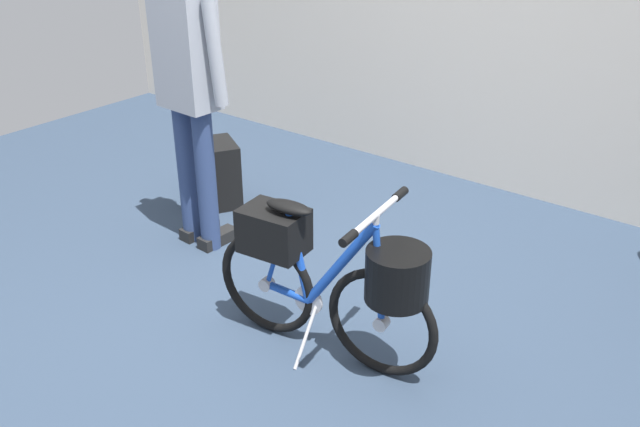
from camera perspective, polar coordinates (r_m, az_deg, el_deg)
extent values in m
plane|color=#2D3D51|center=(3.21, -5.45, -10.40)|extent=(6.99, 6.99, 0.00)
torus|color=black|center=(2.87, 5.21, -9.18)|extent=(0.51, 0.10, 0.51)
cylinder|color=#B7B7BC|center=(2.87, 5.21, -9.18)|extent=(0.07, 0.06, 0.06)
torus|color=black|center=(3.11, -4.46, -5.94)|extent=(0.51, 0.10, 0.51)
cylinder|color=#B7B7BC|center=(3.11, -4.46, -5.94)|extent=(0.07, 0.06, 0.06)
cylinder|color=#1947B2|center=(3.06, -2.75, -6.63)|extent=(0.23, 0.06, 0.05)
cylinder|color=#1947B2|center=(2.82, 1.69, -4.32)|extent=(0.35, 0.08, 0.49)
cylinder|color=#1947B2|center=(2.93, -1.79, -3.68)|extent=(0.13, 0.05, 0.42)
cylinder|color=#1947B2|center=(3.06, -2.75, -6.63)|extent=(0.22, 0.05, 0.04)
cylinder|color=#1947B2|center=(2.75, 4.97, -5.20)|extent=(0.08, 0.04, 0.46)
cylinder|color=#1947B2|center=(2.98, -3.58, -3.02)|extent=(0.15, 0.04, 0.41)
ellipsoid|color=black|center=(2.84, -2.65, 0.54)|extent=(0.23, 0.12, 0.05)
cylinder|color=#B7B7BC|center=(2.64, 4.73, -0.50)|extent=(0.03, 0.03, 0.04)
cylinder|color=#B7B7BC|center=(2.63, 4.74, -0.11)|extent=(0.08, 0.44, 0.03)
cylinder|color=black|center=(2.45, 2.42, -2.10)|extent=(0.05, 0.09, 0.04)
cylinder|color=black|center=(2.81, 6.77, 1.63)|extent=(0.05, 0.09, 0.04)
cylinder|color=#B7B7BC|center=(3.02, -0.99, -7.33)|extent=(0.14, 0.03, 0.14)
cylinder|color=#B7B7BC|center=(3.01, -1.22, -10.37)|extent=(0.04, 0.19, 0.24)
cylinder|color=black|center=(2.71, 6.53, -5.20)|extent=(0.29, 0.29, 0.22)
cube|color=black|center=(2.94, -3.91, -1.44)|extent=(0.30, 0.23, 0.20)
cylinder|color=navy|center=(3.78, -9.55, 2.66)|extent=(0.11, 0.11, 0.82)
cube|color=black|center=(3.97, -8.60, -2.06)|extent=(0.10, 0.24, 0.07)
cylinder|color=navy|center=(3.89, -11.09, 3.27)|extent=(0.11, 0.11, 0.82)
cube|color=black|center=(4.08, -10.09, -1.35)|extent=(0.10, 0.24, 0.07)
cube|color=#999EA8|center=(3.61, -11.29, 13.58)|extent=(0.33, 0.22, 0.63)
cylinder|color=#999EA8|center=(3.46, -8.84, 13.21)|extent=(0.12, 0.13, 0.54)
cylinder|color=#999EA8|center=(3.78, -13.18, 13.99)|extent=(0.11, 0.13, 0.54)
cube|color=black|center=(4.39, -8.49, 3.39)|extent=(0.38, 0.35, 0.42)
cube|color=black|center=(4.40, -10.01, 2.39)|extent=(0.20, 0.14, 0.18)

